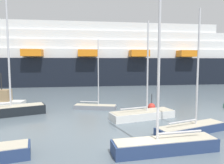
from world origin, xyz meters
The scene contains 9 objects.
ground_plane centered at (0.00, 0.00, 0.00)m, with size 600.00×600.00×0.00m, color slate.
sailboat_2 centered at (-1.83, 11.54, 0.35)m, with size 4.56×2.27×7.25m.
sailboat_3 centered at (-10.27, 9.74, 0.68)m, with size 7.25×3.90×13.53m.
sailboat_4 centered at (1.31, 0.13, 0.57)m, with size 6.04×1.77×11.00m.
sailboat_5 centered at (2.04, 7.18, 0.44)m, with size 5.97×2.98×8.48m.
sailboat_6 centered at (4.34, 2.93, 0.44)m, with size 5.59×2.82×8.59m.
fishing_boat_0 centered at (-11.96, 13.69, 0.67)m, with size 5.28×2.11×3.76m.
channel_buoy_0 centered at (3.80, 9.97, 0.39)m, with size 0.76×0.76×1.75m.
cruise_ship centered at (-12.49, 39.07, 5.83)m, with size 102.81×16.66×18.18m.
Camera 1 is at (-3.22, -10.97, 5.04)m, focal length 34.83 mm.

